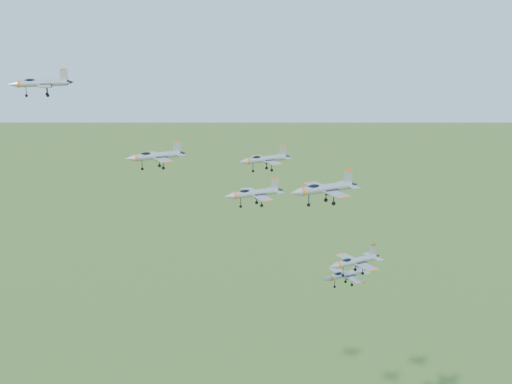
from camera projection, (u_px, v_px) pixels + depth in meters
jet_lead at (40, 83)px, 124.73m from camera, size 11.34×9.54×3.05m
jet_left_high at (155, 156)px, 118.26m from camera, size 10.73×8.89×2.87m
jet_right_high at (254, 193)px, 113.22m from camera, size 10.44×8.68×2.79m
jet_left_low at (264, 159)px, 139.97m from camera, size 11.62×9.59×3.11m
jet_right_low at (324, 188)px, 124.79m from camera, size 14.01×11.58×3.74m
jet_trail at (354, 261)px, 140.48m from camera, size 12.88×10.56×3.46m
jet_extra at (345, 275)px, 159.25m from camera, size 12.67×10.38×3.40m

